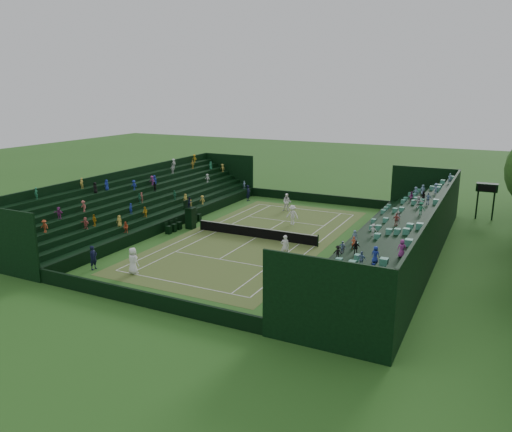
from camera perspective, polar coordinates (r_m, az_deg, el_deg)
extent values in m
plane|color=#2C601E|center=(44.23, 0.00, -2.51)|extent=(160.00, 160.00, 0.00)
cube|color=#306722|center=(44.23, 0.00, -2.50)|extent=(12.97, 26.77, 0.01)
cube|color=black|center=(58.31, 6.98, 2.05)|extent=(17.17, 0.20, 1.00)
cube|color=black|center=(31.51, -13.15, -9.11)|extent=(17.17, 0.20, 1.00)
cube|color=black|center=(41.18, 10.65, -3.33)|extent=(0.20, 31.77, 1.00)
cube|color=black|center=(48.33, -9.04, -0.61)|extent=(0.20, 31.77, 1.00)
cube|color=black|center=(41.06, 11.32, -3.42)|extent=(0.80, 32.00, 1.00)
cube|color=black|center=(40.81, 12.42, -3.26)|extent=(0.80, 32.00, 1.45)
cube|color=black|center=(40.57, 13.53, -3.09)|extent=(0.80, 32.00, 1.90)
cube|color=black|center=(40.35, 14.65, -2.93)|extent=(0.80, 32.00, 2.35)
cube|color=black|center=(40.14, 15.79, -2.76)|extent=(0.80, 32.00, 2.80)
cube|color=black|center=(39.96, 16.93, -2.58)|extent=(0.80, 32.00, 3.25)
cube|color=black|center=(39.78, 18.09, -2.41)|extent=(0.80, 32.00, 3.70)
cube|color=black|center=(39.63, 19.25, -2.23)|extent=(0.80, 32.00, 4.15)
cube|color=black|center=(39.48, 20.02, -1.79)|extent=(0.20, 32.00, 4.90)
cube|color=black|center=(48.62, -9.52, -0.54)|extent=(0.80, 32.00, 1.00)
cube|color=black|center=(49.02, -10.29, -0.18)|extent=(0.80, 32.00, 1.45)
cube|color=black|center=(49.44, -11.05, 0.18)|extent=(0.80, 32.00, 1.90)
cube|color=black|center=(49.87, -11.79, 0.53)|extent=(0.80, 32.00, 2.35)
cube|color=black|center=(50.31, -12.53, 0.88)|extent=(0.80, 32.00, 2.80)
cube|color=black|center=(50.75, -13.24, 1.21)|extent=(0.80, 32.00, 3.25)
cube|color=black|center=(51.21, -13.95, 1.55)|extent=(0.80, 32.00, 3.70)
cube|color=black|center=(51.68, -14.64, 1.87)|extent=(0.80, 32.00, 4.15)
cube|color=black|center=(51.92, -15.09, 2.33)|extent=(0.20, 32.00, 4.90)
cylinder|color=black|center=(46.85, -6.35, -0.96)|extent=(0.10, 0.10, 1.06)
cylinder|color=black|center=(41.94, 7.10, -2.82)|extent=(0.10, 0.10, 1.06)
cube|color=black|center=(44.10, 0.00, -1.94)|extent=(11.57, 0.02, 0.86)
cube|color=white|center=(43.97, 0.00, -1.35)|extent=(11.57, 0.04, 0.07)
cylinder|color=black|center=(55.11, 23.93, 1.24)|extent=(0.16, 0.16, 3.00)
cylinder|color=black|center=(55.08, 25.48, 1.07)|extent=(0.16, 0.16, 3.00)
cube|color=black|center=(54.74, 24.90, 2.99)|extent=(2.00, 1.00, 0.80)
cube|color=black|center=(47.35, -7.49, -0.29)|extent=(0.75, 0.75, 1.92)
cube|color=black|center=(47.11, -7.53, 0.90)|extent=(0.96, 0.96, 0.11)
cube|color=black|center=(47.23, -7.92, 1.39)|extent=(0.09, 0.96, 0.75)
imported|color=black|center=(46.99, -7.55, 1.55)|extent=(0.46, 0.55, 0.99)
cube|color=black|center=(46.05, -9.96, -1.58)|extent=(0.45, 0.45, 0.73)
cube|color=black|center=(46.06, -10.21, -1.00)|extent=(0.05, 0.45, 0.45)
cube|color=black|center=(46.67, -9.38, -1.34)|extent=(0.45, 0.45, 0.73)
cube|color=black|center=(46.68, -9.63, -0.77)|extent=(0.05, 0.45, 0.45)
cube|color=black|center=(47.30, -8.81, -1.10)|extent=(0.45, 0.45, 0.73)
cube|color=black|center=(47.31, -9.06, -0.54)|extent=(0.05, 0.45, 0.45)
cube|color=black|center=(48.72, -7.60, -0.60)|extent=(0.45, 0.45, 0.73)
cube|color=black|center=(48.73, -7.84, -0.05)|extent=(0.05, 0.45, 0.45)
cube|color=black|center=(49.36, -7.08, -0.39)|extent=(0.45, 0.45, 0.73)
cube|color=black|center=(49.37, -7.32, 0.15)|extent=(0.05, 0.45, 0.45)
cube|color=black|center=(50.01, -6.58, -0.18)|extent=(0.45, 0.45, 0.73)
cube|color=black|center=(50.02, -6.81, 0.36)|extent=(0.05, 0.45, 0.45)
imported|color=white|center=(36.61, -13.87, -5.00)|extent=(1.05, 0.79, 1.94)
imported|color=white|center=(38.91, 3.33, -3.49)|extent=(0.81, 0.71, 1.85)
imported|color=white|center=(53.69, 3.56, 1.57)|extent=(1.12, 0.98, 1.95)
imported|color=white|center=(48.39, 4.18, 0.12)|extent=(1.27, 0.77, 1.92)
imported|color=black|center=(58.60, -0.89, 2.65)|extent=(0.46, 0.69, 1.87)
imported|color=black|center=(38.32, -18.10, -4.54)|extent=(0.43, 0.66, 1.80)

